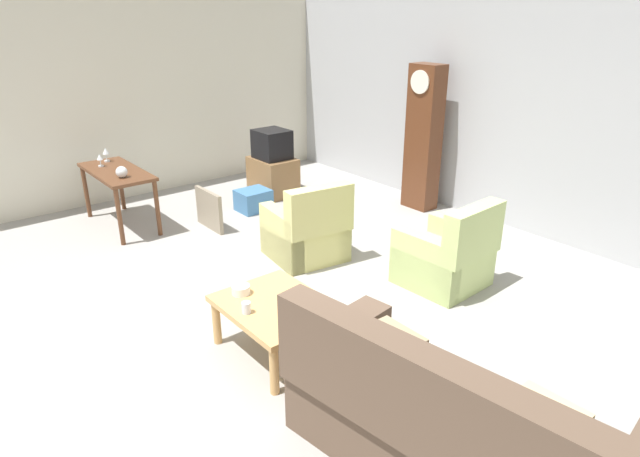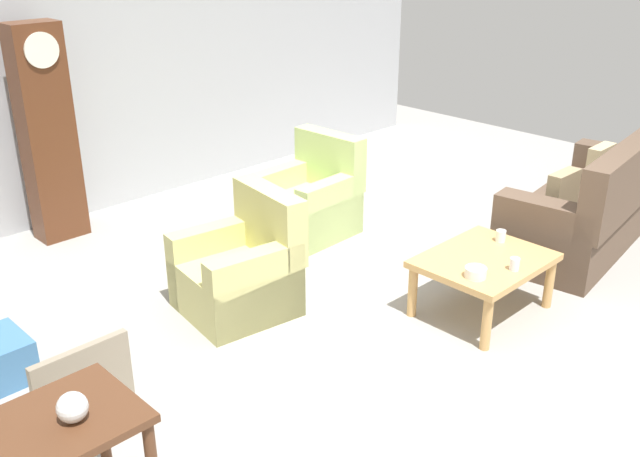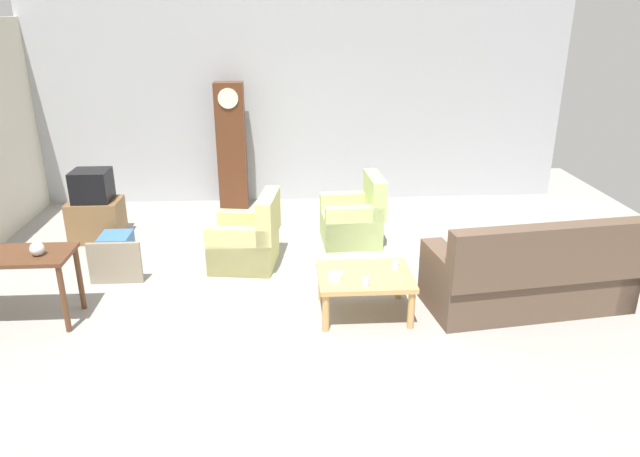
# 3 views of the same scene
# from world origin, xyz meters

# --- Properties ---
(ground_plane) EXTENTS (10.40, 10.40, 0.00)m
(ground_plane) POSITION_xyz_m (0.00, 0.00, 0.00)
(ground_plane) COLOR #999691
(garage_door_wall) EXTENTS (8.40, 0.16, 3.20)m
(garage_door_wall) POSITION_xyz_m (0.00, 3.60, 1.60)
(garage_door_wall) COLOR #ADAFB5
(garage_door_wall) RESTS_ON ground_plane
(couch_floral) EXTENTS (2.20, 1.15, 1.04)m
(couch_floral) POSITION_xyz_m (2.25, -0.38, 0.35)
(couch_floral) COLOR brown
(couch_floral) RESTS_ON ground_plane
(armchair_olive_near) EXTENTS (0.89, 0.87, 0.92)m
(armchair_olive_near) POSITION_xyz_m (-0.77, 0.90, 0.31)
(armchair_olive_near) COLOR #CCC67A
(armchair_olive_near) RESTS_ON ground_plane
(armchair_olive_far) EXTENTS (0.82, 0.79, 0.92)m
(armchair_olive_far) POSITION_xyz_m (0.63, 1.60, 0.31)
(armchair_olive_far) COLOR #C1D682
(armchair_olive_far) RESTS_ON ground_plane
(coffee_table_wood) EXTENTS (0.96, 0.76, 0.45)m
(coffee_table_wood) POSITION_xyz_m (0.50, -0.40, 0.39)
(coffee_table_wood) COLOR tan
(coffee_table_wood) RESTS_ON ground_plane
(grandfather_clock) EXTENTS (0.44, 0.30, 1.96)m
(grandfather_clock) POSITION_xyz_m (-1.11, 3.18, 0.99)
(grandfather_clock) COLOR #562D19
(grandfather_clock) RESTS_ON ground_plane
(framed_picture_leaning) EXTENTS (0.60, 0.05, 0.50)m
(framed_picture_leaning) POSITION_xyz_m (-2.27, 0.48, 0.25)
(framed_picture_leaning) COLOR gray
(framed_picture_leaning) RESTS_ON ground_plane
(glass_dome_cloche) EXTENTS (0.14, 0.14, 0.14)m
(glass_dome_cloche) POSITION_xyz_m (-2.71, -0.41, 0.82)
(glass_dome_cloche) COLOR silver
(glass_dome_cloche) RESTS_ON console_table_dark
(cup_white_porcelain) EXTENTS (0.08, 0.08, 0.09)m
(cup_white_porcelain) POSITION_xyz_m (0.83, -0.33, 0.50)
(cup_white_porcelain) COLOR white
(cup_white_porcelain) RESTS_ON coffee_table_wood
(cup_blue_rimmed) EXTENTS (0.07, 0.07, 0.09)m
(cup_blue_rimmed) POSITION_xyz_m (0.47, -0.67, 0.50)
(cup_blue_rimmed) COLOR silver
(cup_blue_rimmed) RESTS_ON coffee_table_wood
(bowl_white_stacked) EXTENTS (0.15, 0.15, 0.07)m
(bowl_white_stacked) POSITION_xyz_m (0.18, -0.54, 0.49)
(bowl_white_stacked) COLOR white
(bowl_white_stacked) RESTS_ON coffee_table_wood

